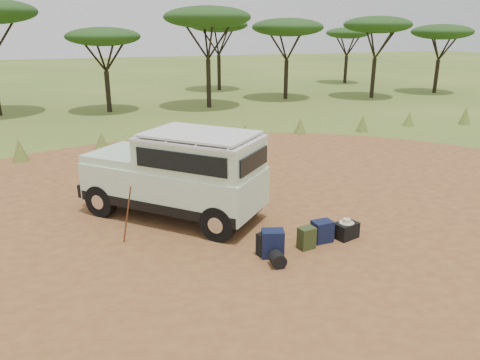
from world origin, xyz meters
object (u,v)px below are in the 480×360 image
object	(u,v)px
walking_staff	(127,215)
backpack_black	(266,244)
duffel_navy	(322,231)
safari_vehicle	(178,176)
backpack_olive	(307,238)
backpack_navy	(273,244)
hard_case	(346,230)

from	to	relation	value
walking_staff	backpack_black	bearing A→B (deg)	-88.81
duffel_navy	safari_vehicle	bearing A→B (deg)	133.34
walking_staff	backpack_olive	size ratio (longest dim) A/B	2.78
walking_staff	backpack_navy	size ratio (longest dim) A/B	2.27
safari_vehicle	walking_staff	xyz separation A→B (m)	(-1.46, -1.16, -0.43)
safari_vehicle	duffel_navy	bearing A→B (deg)	2.25
backpack_navy	backpack_olive	world-z (taller)	backpack_navy
walking_staff	duffel_navy	world-z (taller)	walking_staff
walking_staff	duffel_navy	bearing A→B (deg)	-77.06
backpack_black	backpack_navy	distance (m)	0.16
duffel_navy	hard_case	bearing A→B (deg)	-5.79
duffel_navy	hard_case	world-z (taller)	duffel_navy
duffel_navy	backpack_navy	bearing A→B (deg)	-171.34
safari_vehicle	hard_case	distance (m)	4.42
backpack_black	duffel_navy	world-z (taller)	backpack_black
safari_vehicle	walking_staff	size ratio (longest dim) A/B	3.32
hard_case	safari_vehicle	bearing A→B (deg)	126.03
backpack_black	duffel_navy	size ratio (longest dim) A/B	1.02
backpack_black	backpack_olive	world-z (taller)	backpack_black
walking_staff	hard_case	size ratio (longest dim) A/B	2.59
backpack_navy	hard_case	distance (m)	2.05
backpack_black	backpack_olive	xyz separation A→B (m)	(0.98, -0.01, -0.01)
safari_vehicle	backpack_olive	bearing A→B (deg)	-5.61
backpack_navy	backpack_olive	size ratio (longest dim) A/B	1.22
walking_staff	backpack_black	xyz separation A→B (m)	(2.79, -1.62, -0.44)
duffel_navy	hard_case	size ratio (longest dim) A/B	0.94
backpack_black	duffel_navy	xyz separation A→B (m)	(1.49, 0.20, -0.01)
backpack_navy	walking_staff	bearing A→B (deg)	165.47
walking_staff	backpack_black	world-z (taller)	walking_staff
safari_vehicle	duffel_navy	distance (m)	3.92
safari_vehicle	backpack_olive	size ratio (longest dim) A/B	9.23
safari_vehicle	backpack_olive	xyz separation A→B (m)	(2.31, -2.78, -0.88)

